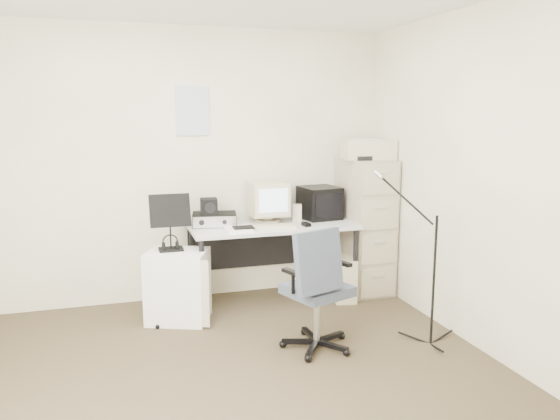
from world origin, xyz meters
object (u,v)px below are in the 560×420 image
object	(u,v)px
desk	(272,263)
side_cart	(178,286)
office_chair	(317,288)
filing_cabinet	(365,226)

from	to	relation	value
desk	side_cart	xyz separation A→B (m)	(-0.90, -0.24, -0.06)
office_chair	side_cart	size ratio (longest dim) A/B	1.56
filing_cabinet	desk	size ratio (longest dim) A/B	0.87
filing_cabinet	side_cart	world-z (taller)	filing_cabinet
filing_cabinet	side_cart	xyz separation A→B (m)	(-1.85, -0.27, -0.35)
office_chair	side_cart	bearing A→B (deg)	117.19
office_chair	side_cart	world-z (taller)	office_chair
desk	office_chair	distance (m)	1.11
filing_cabinet	side_cart	distance (m)	1.90
filing_cabinet	office_chair	distance (m)	1.48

